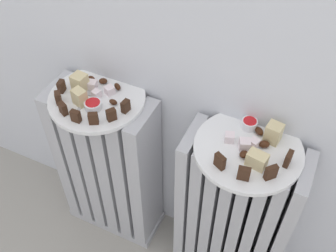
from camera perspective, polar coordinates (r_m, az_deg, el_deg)
The scene contains 35 objects.
radiator_left at distance 1.35m, azimuth -8.39°, elevation -5.99°, with size 0.34×0.15×0.61m.
radiator_right at distance 1.25m, azimuth 9.27°, elevation -12.70°, with size 0.34×0.15×0.61m.
plate_left at distance 1.12m, azimuth -10.09°, elevation 3.91°, with size 0.27×0.27×0.01m, color white.
plate_right at distance 1.00m, azimuth 11.38°, elevation -3.29°, with size 0.27×0.27×0.01m, color white.
dark_cake_slice_left_0 at distance 1.15m, azimuth -14.98°, elevation 5.49°, with size 0.02×0.01×0.03m, color #382114.
dark_cake_slice_left_1 at distance 1.11m, azimuth -15.42°, elevation 3.91°, with size 0.02×0.01×0.03m, color #382114.
dark_cake_slice_left_2 at distance 1.08m, azimuth -14.76°, elevation 2.42°, with size 0.02×0.01×0.03m, color #382114.
dark_cake_slice_left_3 at distance 1.05m, azimuth -13.04°, elevation 1.38°, with size 0.02×0.01×0.03m, color #382114.
dark_cake_slice_left_4 at distance 1.03m, azimuth -10.63°, elevation 1.07°, with size 0.02×0.01×0.03m, color #382114.
dark_cake_slice_left_5 at distance 1.04m, azimuth -8.09°, elevation 1.60°, with size 0.02×0.01×0.03m, color #382114.
dark_cake_slice_left_6 at distance 1.06m, azimuth -6.08°, elevation 2.83°, with size 0.02×0.01×0.03m, color #382114.
marble_cake_slice_left_0 at distance 1.13m, azimuth -12.47°, elevation 6.05°, with size 0.04×0.04×0.05m, color beige.
marble_cake_slice_left_1 at distance 1.09m, azimuth -12.52°, elevation 4.03°, with size 0.04×0.03×0.05m, color beige.
turkish_delight_left_0 at distance 1.11m, azimuth -10.20°, elevation 4.53°, with size 0.02×0.02×0.02m, color white.
turkish_delight_left_1 at distance 1.14m, azimuth -10.78°, elevation 5.76°, with size 0.03×0.03×0.03m, color white.
turkish_delight_left_2 at distance 1.12m, azimuth -8.33°, elevation 5.08°, with size 0.02×0.02×0.02m, color white.
medjool_date_left_0 at distance 1.13m, azimuth -7.23°, elevation 5.60°, with size 0.03×0.02×0.02m, color #3D1E0F.
medjool_date_left_1 at distance 1.17m, azimuth -10.93°, elevation 6.65°, with size 0.02×0.02×0.01m, color #3D1E0F.
medjool_date_left_2 at distance 1.15m, azimuth -9.24°, elevation 6.35°, with size 0.02×0.02×0.02m, color #3D1E0F.
medjool_date_left_3 at distance 1.09m, azimuth -7.83°, elevation 3.41°, with size 0.02×0.02×0.01m, color #3D1E0F.
jam_bowl_left at distance 1.08m, azimuth -10.65°, elevation 3.01°, with size 0.05×0.05×0.02m.
dark_cake_slice_right_0 at distance 0.93m, azimuth 7.42°, elevation -5.03°, with size 0.03×0.01×0.04m, color #382114.
dark_cake_slice_right_1 at distance 0.92m, azimuth 10.77°, elevation -6.68°, with size 0.03×0.01×0.04m, color #382114.
dark_cake_slice_right_2 at distance 0.93m, azimuth 14.49°, elevation -6.45°, with size 0.03×0.01×0.04m, color #382114.
dark_cake_slice_right_3 at distance 0.97m, azimuth 16.80°, elevation -4.51°, with size 0.03×0.01×0.04m, color #382114.
marble_cake_slice_right_0 at distance 0.95m, azimuth 12.58°, elevation -4.72°, with size 0.05×0.03×0.04m, color beige.
marble_cake_slice_right_1 at distance 1.00m, azimuth 14.84°, elevation -0.97°, with size 0.04×0.04×0.05m, color beige.
turkish_delight_right_0 at distance 0.99m, azimuth 8.78°, elevation -1.63°, with size 0.02×0.02×0.02m, color white.
turkish_delight_right_1 at distance 0.98m, azimuth 10.87°, elevation -2.58°, with size 0.03×0.03×0.03m, color white.
turkish_delight_right_2 at distance 0.99m, azimuth 12.19°, elevation -2.40°, with size 0.02×0.02×0.02m, color white.
medjool_date_right_0 at distance 1.02m, azimuth 12.87°, elevation -0.71°, with size 0.03×0.02×0.02m, color #3D1E0F.
medjool_date_right_1 at distance 0.97m, azimuth 10.79°, elevation -3.99°, with size 0.02×0.02×0.02m, color #3D1E0F.
medjool_date_right_2 at distance 1.00m, azimuth 13.58°, elevation -2.55°, with size 0.03×0.02×0.02m, color #3D1E0F.
jam_bowl_right at distance 1.03m, azimuth 11.55°, elevation 0.33°, with size 0.04×0.04×0.02m.
fork at distance 1.12m, azimuth -11.72°, elevation 3.74°, with size 0.03×0.10×0.00m.
Camera 1 is at (0.31, -0.38, 1.36)m, focal length 42.69 mm.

